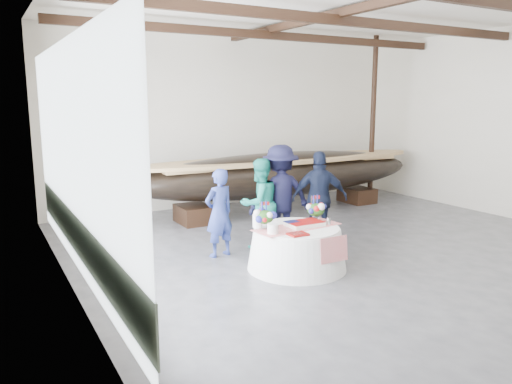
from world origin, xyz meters
TOP-DOWN VIEW (x-y plane):
  - floor at (0.00, 0.00)m, footprint 10.00×12.00m
  - wall_back at (0.00, 6.00)m, footprint 10.00×0.02m
  - wall_left at (-5.00, 0.00)m, footprint 0.02×12.00m
  - pavilion_structure at (0.00, 0.76)m, footprint 9.80×11.76m
  - open_bay at (-4.95, 1.00)m, footprint 0.03×7.00m
  - longboat_display at (0.60, 4.35)m, footprint 8.10×1.62m
  - banquet_table at (-1.54, 0.54)m, footprint 1.66×1.66m
  - tabletop_items at (-1.59, 0.66)m, footprint 1.58×0.95m
  - guest_woman_blue at (-2.38, 1.79)m, footprint 0.65×0.50m
  - guest_woman_teal at (-1.47, 1.93)m, footprint 0.92×0.76m
  - guest_man_left at (-0.98, 1.96)m, footprint 1.33×0.85m
  - guest_man_right at (-0.33, 1.55)m, footprint 1.16×0.90m

SIDE VIEW (x-z plane):
  - floor at x=0.00m, z-range -0.01..0.01m
  - banquet_table at x=-1.54m, z-range 0.00..0.72m
  - guest_woman_blue at x=-2.38m, z-range 0.00..1.61m
  - guest_woman_teal at x=-1.47m, z-range 0.00..1.72m
  - tabletop_items at x=-1.59m, z-range 0.67..1.07m
  - guest_man_right at x=-0.33m, z-range 0.00..1.84m
  - longboat_display at x=0.60m, z-range 0.21..1.73m
  - guest_man_left at x=-0.98m, z-range 0.00..1.95m
  - open_bay at x=-4.95m, z-range 0.23..3.43m
  - wall_back at x=0.00m, z-range 0.00..4.50m
  - wall_left at x=-5.00m, z-range 0.00..4.50m
  - pavilion_structure at x=0.00m, z-range 1.75..6.25m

